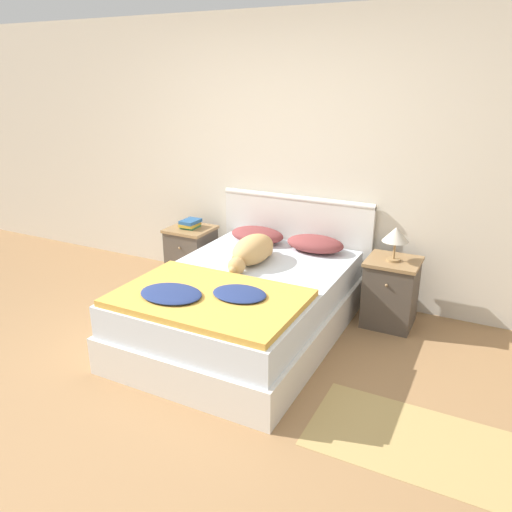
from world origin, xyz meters
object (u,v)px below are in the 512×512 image
Objects in this scene: nightstand_left at (192,255)px; book_stack at (190,224)px; pillow_left at (257,235)px; nightstand_right at (391,292)px; dog at (252,251)px; bed at (245,306)px; table_lamp at (396,236)px; pillow_right at (315,244)px.

nightstand_left is 0.33m from book_stack.
pillow_left is 2.53× the size of book_stack.
nightstand_right is 1.21m from dog.
table_lamp is at bearing 35.23° from bed.
dog is at bearing -158.20° from table_lamp.
pillow_left is 0.56m from dog.
nightstand_left is 1.32m from pillow_right.
nightstand_left is 0.81× the size of dog.
nightstand_left is at bearing -174.79° from pillow_left.
pillow_right is 0.73× the size of dog.
dog is (0.93, -0.45, 0.34)m from nightstand_left.
nightstand_right is at bearing 36.07° from bed.
dog is 2.51× the size of table_lamp.
pillow_right is (0.58, 0.00, 0.00)m from pillow_left.
nightstand_right is (1.00, 0.73, 0.04)m from bed.
book_stack reaches higher than nightstand_left.
bed is 3.86× the size of pillow_left.
book_stack is (-0.71, -0.06, 0.03)m from pillow_left.
book_stack reaches higher than nightstand_right.
bed is 7.03× the size of table_lamp.
nightstand_right is at bearing -5.21° from pillow_right.
nightstand_right is at bearing 90.00° from table_lamp.
nightstand_right is at bearing 22.81° from dog.
nightstand_right is 2.03× the size of table_lamp.
pillow_left is (0.71, 0.06, 0.30)m from nightstand_left.
nightstand_right is 2.82× the size of book_stack.
book_stack is 0.72× the size of table_lamp.
pillow_right reaches higher than bed.
table_lamp is (1.07, 0.43, 0.17)m from dog.
book_stack is at bearing 179.19° from table_lamp.
pillow_right is at bearing 174.79° from nightstand_right.
table_lamp reaches higher than bed.
dog reaches higher than nightstand_left.
nightstand_right is (2.00, 0.00, 0.00)m from nightstand_left.
pillow_left is at bearing 180.00° from pillow_right.
dog is at bearing -25.96° from nightstand_left.
nightstand_right is 1.32m from pillow_left.
pillow_right is at bearing 2.88° from nightstand_left.
pillow_left reaches higher than nightstand_right.
table_lamp is at bearing -6.97° from pillow_right.
nightstand_left and nightstand_right have the same top height.
pillow_right is 0.63m from dog.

